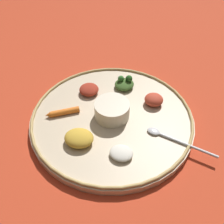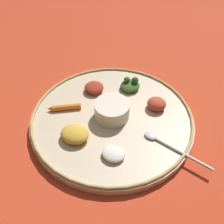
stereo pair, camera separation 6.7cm
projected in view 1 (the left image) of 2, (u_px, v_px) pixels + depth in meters
ground_plane at (112, 121)px, 0.70m from camera, size 2.40×2.40×0.00m
platter at (112, 118)px, 0.69m from camera, size 0.45×0.45×0.02m
platter_rim at (112, 115)px, 0.68m from camera, size 0.45×0.45×0.01m
center_bowl at (112, 110)px, 0.67m from camera, size 0.10×0.10×0.05m
spoon at (170, 138)px, 0.62m from camera, size 0.05×0.18×0.01m
greens_pile at (124, 83)px, 0.76m from camera, size 0.08×0.08×0.04m
carrot_near_spoon at (63, 112)px, 0.68m from camera, size 0.07×0.09×0.02m
mound_beet at (89, 89)px, 0.75m from camera, size 0.07×0.07×0.03m
mound_rice_white at (121, 153)px, 0.58m from camera, size 0.05×0.06×0.02m
mound_lentil_yellow at (79, 138)px, 0.61m from camera, size 0.07×0.08×0.03m
mound_berbere_red at (154, 100)px, 0.71m from camera, size 0.06×0.06×0.03m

